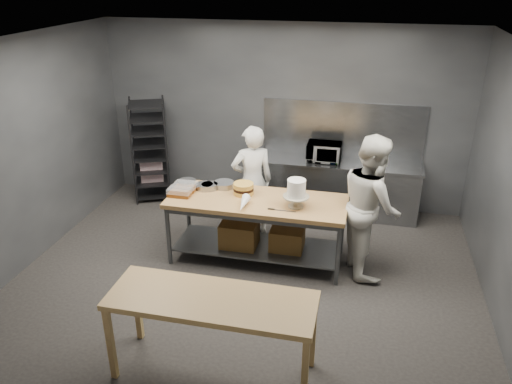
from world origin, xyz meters
TOP-DOWN VIEW (x-y plane):
  - ground at (0.00, 0.00)m, footprint 6.00×6.00m
  - back_wall at (0.00, 2.50)m, footprint 6.00×0.04m
  - work_table at (0.05, 0.47)m, footprint 2.40×0.90m
  - near_counter at (0.09, -1.71)m, footprint 2.00×0.70m
  - back_counter at (1.00, 2.18)m, footprint 2.60×0.60m
  - splashback_panel at (1.00, 2.48)m, footprint 2.60×0.02m
  - speed_rack at (-2.23, 2.10)m, footprint 0.81×0.83m
  - chef_behind at (-0.21, 1.20)m, footprint 0.74×0.63m
  - chef_right at (1.52, 0.58)m, footprint 0.95×1.09m
  - microwave at (0.75, 2.18)m, footprint 0.54×0.37m
  - frosted_cake_stand at (0.57, 0.37)m, footprint 0.34×0.34m
  - layer_cake at (-0.19, 0.60)m, footprint 0.28×0.28m
  - cake_pans at (-0.74, 0.71)m, footprint 0.80×0.39m
  - piping_bag at (-0.08, 0.18)m, footprint 0.14×0.38m
  - offset_spatula at (0.36, 0.22)m, footprint 0.36×0.02m
  - pastry_clamshells at (-1.01, 0.46)m, footprint 0.32×0.40m

SIDE VIEW (x-z plane):
  - ground at x=0.00m, z-range 0.00..0.00m
  - back_counter at x=1.00m, z-range 0.00..0.90m
  - work_table at x=0.05m, z-range 0.11..1.03m
  - near_counter at x=0.09m, z-range 0.36..1.26m
  - chef_behind at x=-0.21m, z-range 0.00..1.71m
  - speed_rack at x=-2.23m, z-range -0.02..1.73m
  - offset_spatula at x=0.36m, z-range 0.92..0.93m
  - chef_right at x=1.52m, z-range 0.00..1.89m
  - cake_pans at x=-0.74m, z-range 0.92..0.99m
  - pastry_clamshells at x=-1.01m, z-range 0.92..1.03m
  - piping_bag at x=-0.08m, z-range 0.92..1.04m
  - layer_cake at x=-0.19m, z-range 0.92..1.08m
  - microwave at x=0.75m, z-range 0.90..1.20m
  - frosted_cake_stand at x=0.57m, z-range 0.96..1.35m
  - splashback_panel at x=1.00m, z-range 0.90..1.80m
  - back_wall at x=0.00m, z-range 0.00..3.00m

